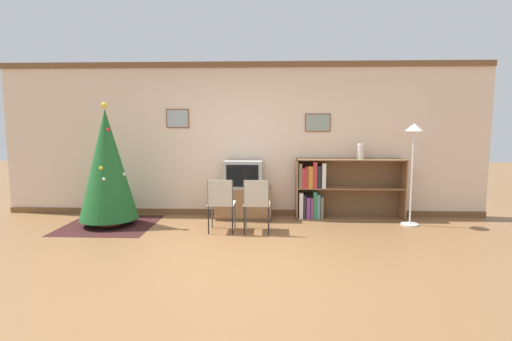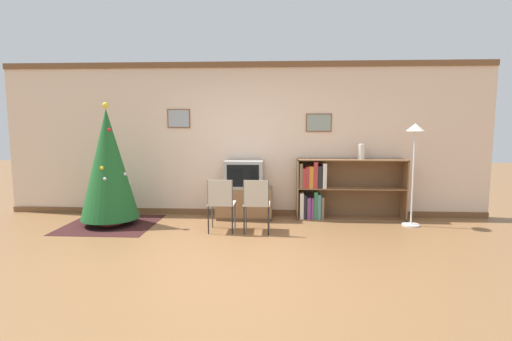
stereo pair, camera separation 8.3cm
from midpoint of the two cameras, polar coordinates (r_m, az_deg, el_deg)
The scene contains 11 objects.
ground_plane at distance 4.98m, azimuth -4.60°, elevation -12.62°, with size 24.00×24.00×0.00m, color brown.
wall_back at distance 7.10m, azimuth -2.31°, elevation 4.42°, with size 8.58×0.11×2.70m.
area_rug at distance 6.98m, azimuth -20.47°, elevation -7.27°, with size 1.43×1.42×0.01m.
christmas_tree at distance 6.81m, azimuth -20.82°, elevation 0.76°, with size 0.92×0.92×1.97m.
tv_console at distance 6.94m, azimuth -2.15°, elevation -4.65°, with size 0.96×0.46×0.54m.
television at distance 6.85m, azimuth -2.17°, elevation -0.53°, with size 0.65×0.44×0.47m.
folding_chair_left at distance 6.03m, azimuth -5.41°, elevation -4.49°, with size 0.40×0.40×0.82m.
folding_chair_right at distance 5.98m, azimuth -0.31°, elevation -4.55°, with size 0.40×0.40×0.82m.
bookshelf at distance 7.00m, azimuth 10.07°, elevation -2.66°, with size 1.84×0.36×1.04m.
vase at distance 7.03m, azimuth 14.34°, elevation 2.70°, with size 0.12×0.12×0.26m.
standing_lamp at distance 6.80m, azimuth 21.23°, elevation 3.08°, with size 0.28×0.28×1.64m.
Camera 1 is at (0.55, -4.66, 1.67)m, focal length 28.00 mm.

